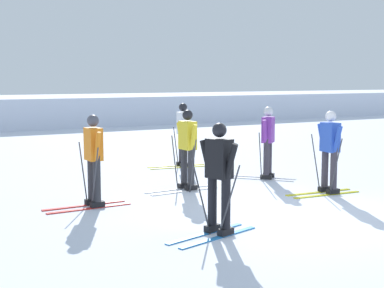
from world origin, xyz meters
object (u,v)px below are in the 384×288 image
(skier_blue, at_px, (329,149))
(skier_yellow, at_px, (187,147))
(skier_orange, at_px, (93,158))
(skier_purple, at_px, (268,140))
(skier_white, at_px, (183,133))
(skier_black, at_px, (219,175))

(skier_blue, xyz_separation_m, skier_yellow, (-2.38, 1.73, -0.00))
(skier_orange, distance_m, skier_yellow, 2.33)
(skier_yellow, bearing_deg, skier_orange, -166.17)
(skier_blue, height_order, skier_yellow, same)
(skier_purple, height_order, skier_white, same)
(skier_blue, xyz_separation_m, skier_orange, (-4.65, 1.18, -0.00))
(skier_white, relative_size, skier_yellow, 1.00)
(skier_purple, relative_size, skier_orange, 1.00)
(skier_purple, xyz_separation_m, skier_blue, (0.12, -1.97, 0.00))
(skier_white, xyz_separation_m, skier_black, (-2.58, -6.07, 0.00))
(skier_white, bearing_deg, skier_yellow, -116.01)
(skier_purple, xyz_separation_m, skier_white, (-0.89, 2.59, -0.00))
(skier_white, relative_size, skier_black, 1.00)
(skier_blue, height_order, skier_white, same)
(skier_blue, xyz_separation_m, skier_white, (-1.01, 4.55, -0.00))
(skier_blue, bearing_deg, skier_yellow, 144.00)
(skier_white, xyz_separation_m, skier_orange, (-3.64, -3.38, 0.00))
(skier_black, bearing_deg, skier_blue, 22.95)
(skier_orange, bearing_deg, skier_blue, -14.19)
(skier_purple, distance_m, skier_yellow, 2.28)
(skier_purple, distance_m, skier_white, 2.74)
(skier_purple, relative_size, skier_yellow, 1.00)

